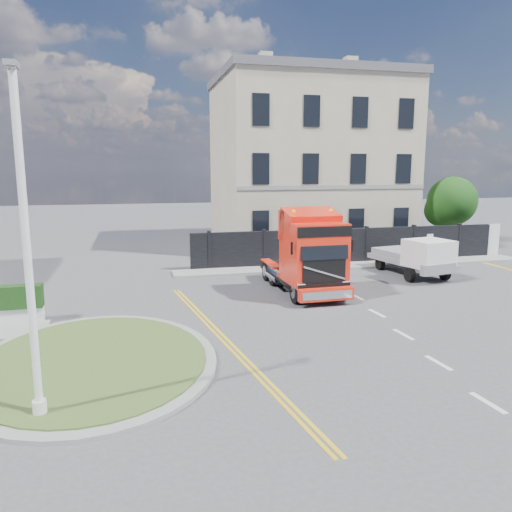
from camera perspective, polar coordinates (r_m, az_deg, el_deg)
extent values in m
plane|color=#424244|center=(18.56, 4.91, -6.82)|extent=(120.00, 120.00, 0.00)
cylinder|color=gray|center=(14.88, -18.07, -11.42)|extent=(6.80, 6.80, 0.12)
cylinder|color=#385120|center=(14.85, -18.09, -11.13)|extent=(6.20, 6.20, 0.05)
cube|color=black|center=(28.68, 10.64, 1.13)|extent=(18.00, 0.25, 2.00)
cube|color=silver|center=(33.07, 24.22, 1.59)|extent=(2.60, 0.12, 2.00)
cube|color=#C1B599|center=(35.31, 5.84, 10.24)|extent=(12.00, 10.00, 11.00)
cube|color=#535358|center=(35.79, 6.02, 19.48)|extent=(12.30, 10.30, 0.50)
cube|color=#C1B599|center=(35.06, 1.09, 20.97)|extent=(0.80, 0.80, 1.60)
cube|color=#C1B599|center=(37.01, 10.71, 20.23)|extent=(0.80, 0.80, 1.60)
cylinder|color=#382619|center=(35.44, 21.30, 2.63)|extent=(0.24, 0.24, 2.40)
sphere|color=#12340F|center=(35.26, 21.50, 5.85)|extent=(3.20, 3.20, 3.20)
sphere|color=#12340F|center=(35.35, 20.40, 4.95)|extent=(2.20, 2.20, 2.20)
cube|color=gray|center=(28.04, 11.33, -1.05)|extent=(20.00, 1.60, 0.12)
cube|color=black|center=(22.43, 5.08, -2.07)|extent=(2.31, 5.71, 0.41)
cube|color=red|center=(20.74, 6.59, 0.45)|extent=(2.29, 2.38, 2.52)
cube|color=red|center=(21.47, 5.74, 3.58)|extent=(2.26, 0.85, 1.26)
cube|color=black|center=(19.63, 7.82, 0.94)|extent=(1.98, 0.09, 0.95)
cube|color=red|center=(19.74, 8.02, -4.36)|extent=(2.26, 0.35, 0.50)
cylinder|color=black|center=(20.06, 4.65, -4.14)|extent=(0.30, 0.94, 0.94)
cylinder|color=gray|center=(20.06, 4.65, -4.14)|extent=(0.34, 0.52, 0.51)
cylinder|color=black|center=(20.76, 9.74, -3.76)|extent=(0.30, 0.94, 0.94)
cylinder|color=gray|center=(20.76, 9.74, -3.76)|extent=(0.34, 0.52, 0.51)
cylinder|color=black|center=(23.01, 2.04, -2.25)|extent=(0.30, 0.94, 0.94)
cylinder|color=gray|center=(23.01, 2.04, -2.25)|extent=(0.34, 0.52, 0.51)
cylinder|color=black|center=(23.63, 6.56, -1.98)|extent=(0.30, 0.94, 0.94)
cylinder|color=gray|center=(23.63, 6.56, -1.98)|extent=(0.34, 0.52, 0.51)
cylinder|color=black|center=(24.03, 1.30, -1.72)|extent=(0.30, 0.94, 0.94)
cylinder|color=gray|center=(24.03, 1.30, -1.72)|extent=(0.34, 0.52, 0.51)
cylinder|color=black|center=(24.62, 5.66, -1.48)|extent=(0.30, 0.94, 0.94)
cylinder|color=gray|center=(24.62, 5.66, -1.48)|extent=(0.34, 0.52, 0.51)
cube|color=slate|center=(26.50, 17.32, -0.56)|extent=(2.76, 5.04, 0.25)
cube|color=silver|center=(25.15, 19.13, 0.28)|extent=(2.19, 2.11, 1.29)
cylinder|color=black|center=(24.84, 17.16, -2.06)|extent=(0.25, 0.70, 0.70)
cylinder|color=black|center=(25.84, 20.77, -1.81)|extent=(0.25, 0.70, 0.70)
cylinder|color=black|center=(27.39, 14.00, -0.81)|extent=(0.25, 0.70, 0.70)
cylinder|color=black|center=(28.30, 17.39, -0.62)|extent=(0.25, 0.70, 0.70)
cylinder|color=silver|center=(11.18, -24.68, 0.18)|extent=(0.16, 0.16, 7.29)
cube|color=slate|center=(11.21, -26.15, 19.09)|extent=(0.23, 0.46, 0.11)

